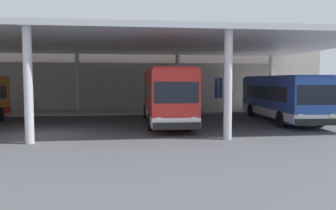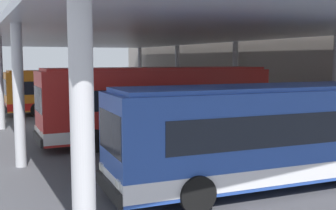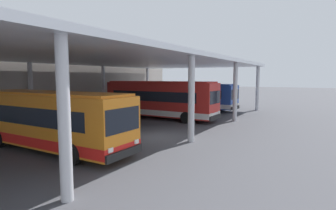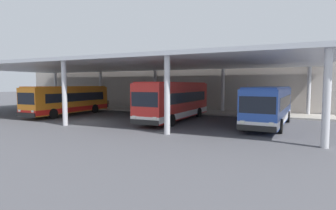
{
  "view_description": "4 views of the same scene",
  "coord_description": "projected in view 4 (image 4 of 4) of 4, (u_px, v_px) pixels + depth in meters",
  "views": [
    {
      "loc": [
        4.3,
        -18.51,
        2.89
      ],
      "look_at": [
        6.96,
        2.48,
        1.33
      ],
      "focal_mm": 36.56,
      "sensor_mm": 36.0,
      "label": 1
    },
    {
      "loc": [
        25.21,
        -4.18,
        3.96
      ],
      "look_at": [
        5.69,
        5.29,
        1.57
      ],
      "focal_mm": 44.46,
      "sensor_mm": 36.0,
      "label": 2
    },
    {
      "loc": [
        -14.8,
        -9.49,
        3.95
      ],
      "look_at": [
        6.26,
        2.78,
        1.43
      ],
      "focal_mm": 28.83,
      "sensor_mm": 36.0,
      "label": 3
    },
    {
      "loc": [
        16.79,
        -18.65,
        3.37
      ],
      "look_at": [
        5.99,
        4.68,
        1.38
      ],
      "focal_mm": 28.48,
      "sensor_mm": 36.0,
      "label": 4
    }
  ],
  "objects": [
    {
      "name": "ground_plane",
      "position": [
        87.0,
        122.0,
        24.17
      ],
      "size": [
        200.0,
        200.0,
        0.0
      ],
      "primitive_type": "plane",
      "color": "#47474C"
    },
    {
      "name": "platform_kerb",
      "position": [
        149.0,
        110.0,
        34.8
      ],
      "size": [
        42.0,
        4.5,
        0.18
      ],
      "primitive_type": "cube",
      "color": "#A39E93",
      "rests_on": "ground"
    },
    {
      "name": "station_building_facade",
      "position": [
        160.0,
        85.0,
        37.49
      ],
      "size": [
        48.0,
        1.6,
        6.62
      ],
      "primitive_type": "cube",
      "color": "#ADA399",
      "rests_on": "ground"
    },
    {
      "name": "canopy_shelter",
      "position": [
        121.0,
        67.0,
        28.74
      ],
      "size": [
        40.0,
        17.0,
        5.55
      ],
      "color": "silver",
      "rests_on": "ground"
    },
    {
      "name": "bus_nearest_bay",
      "position": [
        68.0,
        100.0,
        29.44
      ],
      "size": [
        2.76,
        10.54,
        3.17
      ],
      "color": "orange",
      "rests_on": "ground"
    },
    {
      "name": "bus_second_bay",
      "position": [
        175.0,
        101.0,
        24.83
      ],
      "size": [
        2.88,
        11.38,
        3.57
      ],
      "color": "red",
      "rests_on": "ground"
    },
    {
      "name": "bus_middle_bay",
      "position": [
        269.0,
        106.0,
        21.6
      ],
      "size": [
        3.23,
        10.67,
        3.17
      ],
      "color": "#284CA8",
      "rests_on": "ground"
    },
    {
      "name": "bench_waiting",
      "position": [
        103.0,
        103.0,
        37.93
      ],
      "size": [
        1.8,
        0.45,
        0.92
      ],
      "color": "brown",
      "rests_on": "platform_kerb"
    },
    {
      "name": "trash_bin",
      "position": [
        86.0,
        103.0,
        39.05
      ],
      "size": [
        0.52,
        0.52,
        0.98
      ],
      "color": "#236638",
      "rests_on": "platform_kerb"
    },
    {
      "name": "banner_sign",
      "position": [
        247.0,
        97.0,
        28.67
      ],
      "size": [
        0.7,
        0.12,
        3.2
      ],
      "color": "#B2B2B7",
      "rests_on": "platform_kerb"
    }
  ]
}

